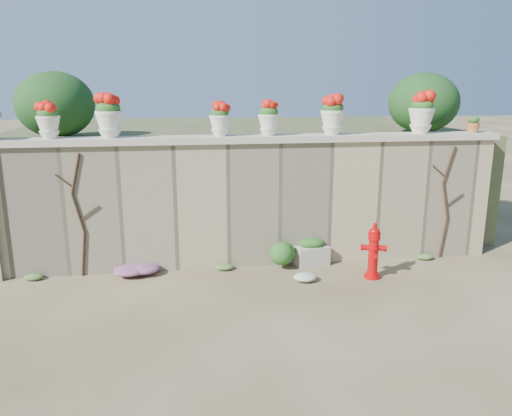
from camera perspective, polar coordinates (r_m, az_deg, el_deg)
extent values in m
plane|color=brown|center=(6.72, 1.86, -11.40)|extent=(80.00, 80.00, 0.00)
cube|color=tan|center=(8.08, -0.34, 0.48)|extent=(8.00, 0.40, 2.00)
cube|color=beige|center=(7.90, -0.35, 7.91)|extent=(8.10, 0.52, 0.10)
cube|color=#384C23|center=(11.19, -2.64, 4.22)|extent=(9.00, 6.00, 2.00)
ellipsoid|color=#143814|center=(9.23, -21.95, 10.90)|extent=(1.30, 1.30, 1.10)
ellipsoid|color=#143814|center=(10.05, 18.59, 11.33)|extent=(1.30, 1.30, 1.10)
cylinder|color=black|center=(8.12, -19.11, -5.00)|extent=(0.12, 0.04, 0.70)
cylinder|color=black|center=(7.95, -19.65, -0.56)|extent=(0.17, 0.04, 0.61)
cylinder|color=black|center=(7.83, -19.93, 3.70)|extent=(0.18, 0.04, 0.61)
cylinder|color=black|center=(7.92, -18.48, -0.52)|extent=(0.30, 0.02, 0.22)
cylinder|color=black|center=(7.88, -21.12, 2.93)|extent=(0.25, 0.02, 0.21)
cylinder|color=black|center=(9.07, 20.62, -3.18)|extent=(0.12, 0.04, 0.70)
cylinder|color=black|center=(8.90, 20.83, 0.82)|extent=(0.17, 0.04, 0.61)
cylinder|color=black|center=(8.80, 21.22, 4.63)|extent=(0.18, 0.04, 0.61)
cylinder|color=black|center=(8.98, 21.75, 0.85)|extent=(0.30, 0.02, 0.22)
cylinder|color=black|center=(8.73, 20.16, 3.99)|extent=(0.25, 0.02, 0.21)
cylinder|color=#B90708|center=(7.91, 13.11, -7.60)|extent=(0.25, 0.25, 0.04)
cylinder|color=#B90708|center=(7.80, 13.24, -5.35)|extent=(0.15, 0.15, 0.54)
cylinder|color=#B90708|center=(7.76, 13.29, -4.44)|extent=(0.18, 0.18, 0.04)
cylinder|color=#B90708|center=(7.70, 13.37, -3.14)|extent=(0.18, 0.18, 0.11)
ellipsoid|color=#B90708|center=(7.68, 13.40, -2.51)|extent=(0.17, 0.17, 0.12)
cylinder|color=#B90708|center=(7.66, 13.43, -2.01)|extent=(0.06, 0.06, 0.09)
cylinder|color=#B90708|center=(7.75, 12.39, -4.41)|extent=(0.14, 0.12, 0.09)
cylinder|color=#B90708|center=(7.77, 14.20, -4.47)|extent=(0.14, 0.12, 0.09)
cylinder|color=#B90708|center=(7.70, 13.31, -5.28)|extent=(0.10, 0.11, 0.08)
cube|color=beige|center=(8.25, 6.34, -5.40)|extent=(0.59, 0.41, 0.31)
ellipsoid|color=#1E5119|center=(8.19, 6.38, -4.01)|extent=(0.45, 0.33, 0.16)
ellipsoid|color=#1E5119|center=(8.02, 3.34, -4.85)|extent=(0.63, 0.57, 0.60)
ellipsoid|color=#B925A6|center=(7.95, -13.62, -6.82)|extent=(0.87, 0.58, 0.23)
ellipsoid|color=white|center=(7.55, 5.68, -7.89)|extent=(0.44, 0.35, 0.16)
ellipsoid|color=#1E5119|center=(8.03, -22.73, 9.96)|extent=(0.30, 0.30, 0.18)
ellipsoid|color=red|center=(8.03, -22.78, 10.49)|extent=(0.26, 0.26, 0.18)
ellipsoid|color=#1E5119|center=(7.86, -16.51, 10.91)|extent=(0.35, 0.35, 0.21)
ellipsoid|color=red|center=(7.86, -16.56, 11.55)|extent=(0.31, 0.31, 0.22)
ellipsoid|color=#1E5119|center=(7.81, -4.17, 10.80)|extent=(0.29, 0.29, 0.17)
ellipsoid|color=red|center=(7.81, -4.18, 11.33)|extent=(0.25, 0.25, 0.18)
ellipsoid|color=#1E5119|center=(7.91, 1.47, 10.94)|extent=(0.29, 0.29, 0.18)
ellipsoid|color=red|center=(7.90, 1.47, 11.47)|extent=(0.26, 0.26, 0.18)
ellipsoid|color=#1E5119|center=(8.14, 8.78, 11.28)|extent=(0.34, 0.34, 0.20)
ellipsoid|color=red|center=(8.14, 8.80, 11.87)|extent=(0.30, 0.30, 0.21)
ellipsoid|color=#1E5119|center=(8.70, 18.45, 11.07)|extent=(0.36, 0.36, 0.22)
ellipsoid|color=red|center=(8.70, 18.49, 11.66)|extent=(0.32, 0.32, 0.23)
ellipsoid|color=#1E5119|center=(9.17, 23.63, 9.16)|extent=(0.18, 0.18, 0.13)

